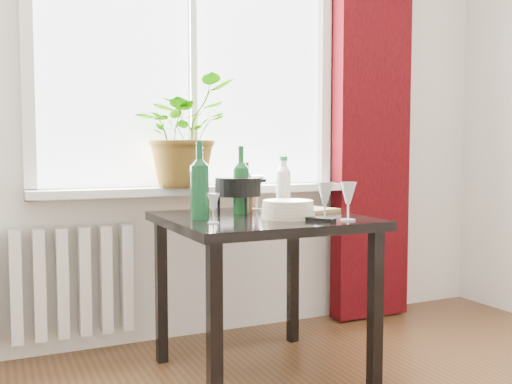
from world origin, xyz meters
name	(u,v)px	position (x,y,z in m)	size (l,w,h in m)	color
window	(191,46)	(0.00, 2.22, 1.60)	(1.72, 0.08, 1.62)	white
windowsill	(196,190)	(0.00, 2.15, 0.82)	(1.72, 0.20, 0.04)	white
curtain	(372,108)	(1.12, 2.12, 1.30)	(0.50, 0.12, 2.56)	#350408
radiator	(51,284)	(-0.75, 2.18, 0.38)	(0.80, 0.10, 0.55)	silver
table	(261,236)	(0.10, 1.55, 0.65)	(0.85, 0.85, 0.74)	black
potted_plant	(183,132)	(-0.09, 2.10, 1.13)	(0.52, 0.45, 0.58)	#2E701E
wine_bottle_left	(200,180)	(-0.19, 1.56, 0.91)	(0.08, 0.08, 0.34)	#0C3F1D
wine_bottle_right	(241,179)	(0.06, 1.69, 0.90)	(0.07, 0.07, 0.32)	#0D481C
bottle_amber	(247,186)	(0.13, 1.77, 0.86)	(0.06, 0.06, 0.24)	maroon
cleaning_bottle	(283,182)	(0.38, 1.86, 0.87)	(0.08, 0.08, 0.27)	white
wineglass_front_right	(325,201)	(0.26, 1.27, 0.82)	(0.07, 0.07, 0.17)	#B7C0C5
wineglass_far_right	(348,201)	(0.36, 1.24, 0.82)	(0.07, 0.07, 0.17)	silver
wineglass_back_center	(256,192)	(0.20, 1.82, 0.83)	(0.07, 0.07, 0.18)	silver
wineglass_back_left	(199,195)	(-0.07, 1.92, 0.82)	(0.07, 0.07, 0.15)	#B6BBC4
wineglass_front_left	(213,208)	(-0.19, 1.39, 0.80)	(0.05, 0.05, 0.12)	silver
plate_stack	(288,210)	(0.17, 1.42, 0.78)	(0.24, 0.24, 0.08)	beige
fondue_pot	(238,195)	(0.06, 1.71, 0.82)	(0.25, 0.22, 0.17)	black
tv_remote	(318,219)	(0.23, 1.27, 0.75)	(0.04, 0.15, 0.02)	black
cutting_board	(307,211)	(0.37, 1.61, 0.75)	(0.29, 0.18, 0.02)	olive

